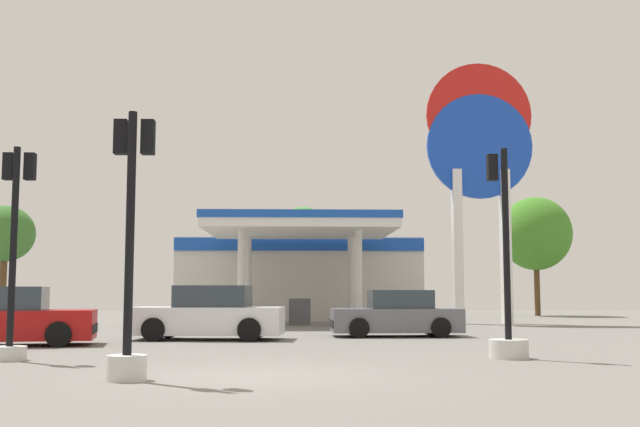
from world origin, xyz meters
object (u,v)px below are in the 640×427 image
(station_pole_sign, at_px, (480,157))
(traffic_signal_0, at_px, (507,309))
(traffic_signal_1, at_px, (129,280))
(tree_0, at_px, (5,234))
(car_1, at_px, (396,315))
(tree_2, at_px, (536,234))
(tree_1, at_px, (303,233))
(car_0, at_px, (9,319))
(traffic_signal_2, at_px, (13,277))
(car_2, at_px, (209,315))

(station_pole_sign, height_order, traffic_signal_0, station_pole_sign)
(traffic_signal_1, xyz_separation_m, tree_0, (-13.81, 31.48, 3.04))
(traffic_signal_0, bearing_deg, traffic_signal_1, -151.87)
(station_pole_sign, xyz_separation_m, car_1, (-5.01, -9.43, -6.70))
(tree_0, xyz_separation_m, tree_2, (30.49, 0.76, 0.15))
(station_pole_sign, height_order, tree_0, station_pole_sign)
(tree_0, bearing_deg, traffic_signal_1, -66.31)
(tree_1, relative_size, tree_2, 0.92)
(car_0, bearing_deg, traffic_signal_2, -69.38)
(tree_0, relative_size, tree_1, 0.98)
(car_0, height_order, car_2, car_2)
(tree_2, bearing_deg, car_0, -131.41)
(tree_0, distance_m, tree_1, 16.88)
(car_2, distance_m, traffic_signal_0, 9.57)
(car_0, bearing_deg, traffic_signal_0, -19.28)
(station_pole_sign, height_order, traffic_signal_2, station_pole_sign)
(traffic_signal_0, relative_size, tree_0, 0.71)
(traffic_signal_0, bearing_deg, tree_0, 127.03)
(traffic_signal_1, relative_size, tree_2, 0.62)
(traffic_signal_1, height_order, tree_2, tree_2)
(car_1, xyz_separation_m, car_2, (-5.69, -1.46, 0.06))
(traffic_signal_0, height_order, traffic_signal_1, traffic_signal_0)
(traffic_signal_0, bearing_deg, tree_2, 71.37)
(traffic_signal_1, bearing_deg, traffic_signal_0, 28.13)
(traffic_signal_0, distance_m, tree_2, 30.27)
(car_0, relative_size, tree_0, 0.72)
(traffic_signal_2, distance_m, tree_2, 34.95)
(traffic_signal_2, xyz_separation_m, tree_0, (-10.66, 27.85, 2.93))
(station_pole_sign, distance_m, traffic_signal_1, 24.49)
(car_1, height_order, tree_1, tree_1)
(traffic_signal_2, bearing_deg, traffic_signal_1, -49.01)
(car_0, xyz_separation_m, traffic_signal_1, (4.77, -7.93, 0.89))
(station_pole_sign, bearing_deg, tree_2, 61.95)
(station_pole_sign, xyz_separation_m, tree_0, (-24.61, 10.27, -2.73))
(station_pole_sign, height_order, car_2, station_pole_sign)
(traffic_signal_1, distance_m, tree_1, 32.84)
(car_1, distance_m, tree_2, 23.54)
(car_0, distance_m, car_1, 11.24)
(car_0, height_order, tree_1, tree_1)
(car_2, xyz_separation_m, tree_1, (2.94, 22.21, 4.13))
(tree_0, xyz_separation_m, tree_1, (16.85, 1.05, 0.22))
(car_0, relative_size, traffic_signal_2, 1.02)
(car_2, bearing_deg, car_0, -153.81)
(car_1, distance_m, tree_0, 28.07)
(car_1, xyz_separation_m, tree_2, (10.89, 20.46, 4.12))
(tree_0, bearing_deg, traffic_signal_0, -52.97)
(car_1, height_order, car_2, car_2)
(car_0, distance_m, car_2, 5.43)
(car_0, distance_m, traffic_signal_2, 4.70)
(traffic_signal_1, relative_size, tree_0, 0.69)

